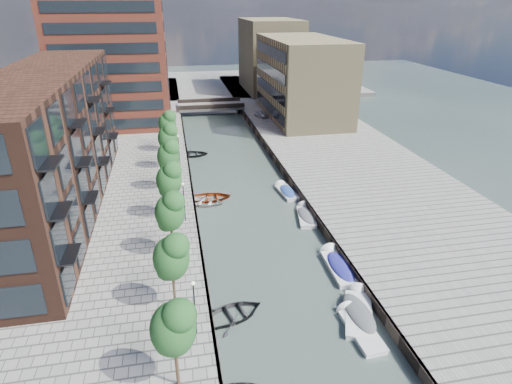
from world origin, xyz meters
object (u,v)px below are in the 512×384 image
object	(u,v)px
motorboat_3	(286,191)
tree_2	(170,210)
sloop_2	(210,200)
motorboat_2	(358,327)
car	(261,114)
tree_1	(171,256)
motorboat_1	(358,311)
motorboat_4	(306,215)
motorboat_0	(338,265)
tree_5	(168,137)
tree_3	(169,178)
sloop_0	(234,317)
tree_4	(168,155)
tree_6	(167,122)
sloop_3	(204,204)
sloop_4	(192,156)
tree_0	(173,326)
bridge	(211,106)

from	to	relation	value
motorboat_3	tree_2	bearing A→B (deg)	-136.62
sloop_2	motorboat_2	bearing A→B (deg)	-160.56
car	tree_1	bearing A→B (deg)	-127.61
motorboat_1	motorboat_4	world-z (taller)	motorboat_1
tree_1	motorboat_0	bearing A→B (deg)	14.84
motorboat_3	tree_5	bearing A→B (deg)	148.38
tree_2	motorboat_2	size ratio (longest dim) A/B	1.23
tree_3	motorboat_2	xyz separation A→B (m)	(12.56, -17.62, -5.21)
sloop_0	motorboat_4	size ratio (longest dim) A/B	0.93
tree_1	sloop_2	world-z (taller)	tree_1
tree_4	sloop_2	xyz separation A→B (m)	(4.36, -1.45, -5.31)
tree_4	tree_6	world-z (taller)	same
sloop_3	motorboat_2	xyz separation A→B (m)	(9.06, -22.19, 0.09)
tree_2	sloop_4	size ratio (longest dim) A/B	1.21
tree_4	motorboat_2	size ratio (longest dim) A/B	1.23
tree_5	sloop_3	world-z (taller)	tree_5
tree_2	motorboat_3	size ratio (longest dim) A/B	1.24
motorboat_1	sloop_3	bearing A→B (deg)	115.11
tree_1	motorboat_1	size ratio (longest dim) A/B	1.03
tree_5	tree_6	bearing A→B (deg)	90.00
tree_4	sloop_3	bearing A→B (deg)	-34.79
sloop_2	sloop_3	xyz separation A→B (m)	(-0.86, -0.98, 0.00)
tree_3	sloop_2	bearing A→B (deg)	51.87
tree_3	car	distance (m)	41.35
sloop_0	motorboat_0	distance (m)	10.79
tree_2	motorboat_1	xyz separation A→B (m)	(13.22, -9.18, -5.09)
motorboat_4	car	world-z (taller)	car
car	motorboat_0	bearing A→B (deg)	-113.04
tree_0	tree_5	size ratio (longest dim) A/B	1.00
bridge	sloop_2	world-z (taller)	bridge
sloop_4	tree_5	bearing A→B (deg)	161.15
sloop_4	tree_4	bearing A→B (deg)	172.16
sloop_0	car	xyz separation A→B (m)	(12.93, 52.27, 1.61)
tree_1	motorboat_3	distance (m)	24.41
motorboat_0	motorboat_2	bearing A→B (deg)	-100.53
bridge	tree_0	distance (m)	68.64
tree_0	tree_1	world-z (taller)	same
tree_4	tree_6	bearing A→B (deg)	90.00
bridge	motorboat_3	distance (m)	41.60
tree_2	motorboat_4	bearing A→B (deg)	24.22
sloop_4	motorboat_1	xyz separation A→B (m)	(10.08, -37.41, 0.22)
sloop_3	sloop_0	bearing A→B (deg)	-154.28
tree_2	tree_4	distance (m)	14.00
tree_1	tree_3	bearing A→B (deg)	90.00
sloop_3	car	size ratio (longest dim) A/B	1.33
sloop_4	bridge	bearing A→B (deg)	-7.17
tree_2	sloop_0	distance (m)	10.26
tree_5	sloop_0	xyz separation A→B (m)	(4.09, -28.76, -5.31)
tree_2	sloop_2	world-z (taller)	tree_2
motorboat_4	sloop_2	bearing A→B (deg)	146.88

